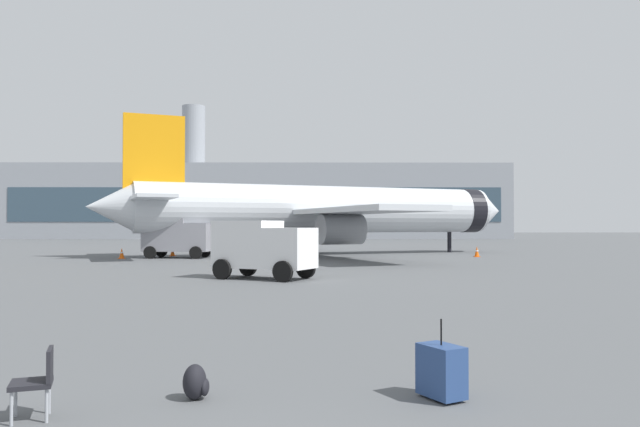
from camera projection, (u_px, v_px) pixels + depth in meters
name	position (u px, v px, depth m)	size (l,w,h in m)	color
airplane_at_gate	(322.00, 210.00, 49.82)	(34.36, 31.49, 10.50)	silver
service_truck	(177.00, 236.00, 44.99)	(5.00, 2.95, 2.90)	gray
cargo_van	(263.00, 246.00, 27.43)	(4.83, 3.85, 2.60)	white
safety_cone_near	(280.00, 249.00, 52.21)	(0.44, 0.44, 0.74)	#F2590C
safety_cone_mid	(122.00, 253.00, 44.04)	(0.44, 0.44, 0.77)	#F2590C
safety_cone_far	(173.00, 252.00, 47.65)	(0.44, 0.44, 0.72)	#F2590C
safety_cone_outer	(477.00, 252.00, 46.40)	(0.44, 0.44, 0.81)	#F2590C
rolling_suitcase	(441.00, 371.00, 8.44)	(0.66, 0.75, 1.10)	navy
traveller_backpack	(196.00, 382.00, 8.42)	(0.36, 0.40, 0.48)	black
gate_chair	(38.00, 379.00, 7.57)	(0.61, 0.61, 0.86)	black
terminal_building	(260.00, 202.00, 118.10)	(90.75, 21.89, 25.40)	gray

